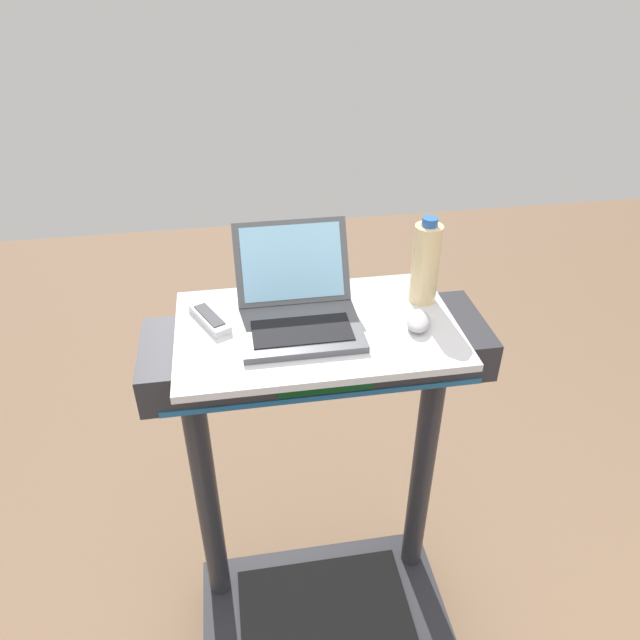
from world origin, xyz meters
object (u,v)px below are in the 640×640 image
laptop (298,307)px  water_bottle (425,263)px  tv_remote (210,318)px  computer_mouse (418,321)px

laptop → water_bottle: water_bottle is taller
tv_remote → computer_mouse: bearing=-11.6°
computer_mouse → tv_remote: (-0.52, 0.11, -0.01)m
water_bottle → tv_remote: bearing=-178.2°
water_bottle → laptop: bearing=-171.4°
laptop → water_bottle: (0.35, 0.05, 0.07)m
water_bottle → tv_remote: size_ratio=1.47×
computer_mouse → laptop: bearing=-175.4°
laptop → water_bottle: size_ratio=1.37×
computer_mouse → water_bottle: water_bottle is taller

